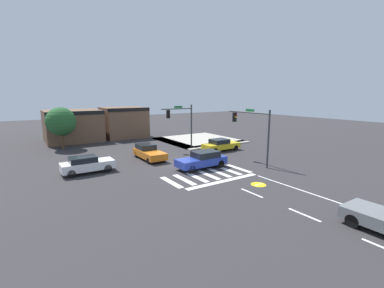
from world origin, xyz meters
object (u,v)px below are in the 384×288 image
at_px(car_blue, 202,160).
at_px(roadside_tree, 61,122).
at_px(car_yellow, 221,145).
at_px(traffic_signal_northeast, 181,119).
at_px(traffic_signal_southeast, 252,125).
at_px(car_orange, 149,152).
at_px(car_white, 87,164).

height_order(car_blue, roadside_tree, roadside_tree).
distance_m(car_yellow, car_blue, 8.06).
xyz_separation_m(traffic_signal_northeast, roadside_tree, (-11.99, 8.42, -0.32)).
relative_size(traffic_signal_southeast, car_yellow, 1.18).
distance_m(traffic_signal_southeast, roadside_tree, 22.75).
xyz_separation_m(traffic_signal_northeast, car_orange, (-5.33, -2.26, -2.98)).
xyz_separation_m(car_yellow, roadside_tree, (-15.61, 11.54, 2.67)).
relative_size(traffic_signal_southeast, car_blue, 1.16).
xyz_separation_m(car_orange, car_white, (-6.48, -1.68, 0.03)).
bearing_deg(traffic_signal_southeast, car_white, 69.28).
bearing_deg(roadside_tree, car_orange, -58.01).
height_order(car_orange, car_blue, car_blue).
bearing_deg(traffic_signal_southeast, car_blue, 77.24).
relative_size(car_orange, roadside_tree, 0.91).
bearing_deg(car_blue, car_white, -24.75).
bearing_deg(car_white, car_blue, -24.75).
bearing_deg(roadside_tree, traffic_signal_northeast, -35.06).
bearing_deg(traffic_signal_northeast, car_white, 18.46).
distance_m(traffic_signal_southeast, car_blue, 5.89).
bearing_deg(traffic_signal_northeast, car_orange, 22.99).
bearing_deg(roadside_tree, traffic_signal_southeast, -51.06).
bearing_deg(car_blue, traffic_signal_northeast, -108.21).
xyz_separation_m(traffic_signal_northeast, car_yellow, (3.62, -3.12, -2.99)).
relative_size(car_white, roadside_tree, 0.83).
relative_size(traffic_signal_northeast, car_white, 1.27).
bearing_deg(car_white, car_yellow, 3.05).
relative_size(car_yellow, car_white, 1.08).
bearing_deg(roadside_tree, car_white, -89.14).
bearing_deg(car_blue, car_yellow, -141.41).
height_order(car_yellow, roadside_tree, roadside_tree).
distance_m(traffic_signal_southeast, car_orange, 10.79).
distance_m(traffic_signal_northeast, car_orange, 6.51).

